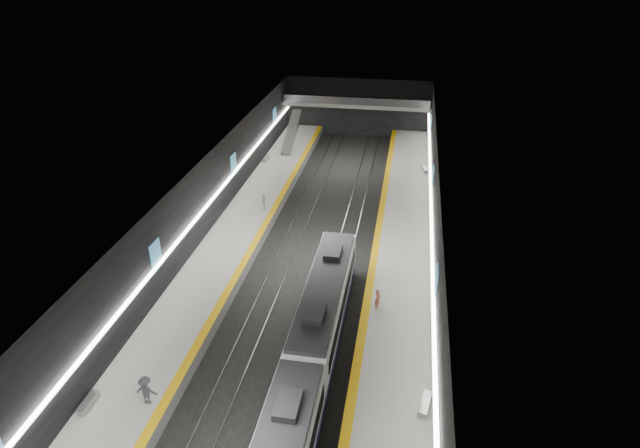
% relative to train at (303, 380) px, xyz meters
% --- Properties ---
extents(ground, '(70.00, 70.00, 0.00)m').
position_rel_train_xyz_m(ground, '(-2.50, 15.98, -2.20)').
color(ground, black).
rests_on(ground, ground).
extents(ceiling, '(20.00, 70.00, 0.04)m').
position_rel_train_xyz_m(ceiling, '(-2.50, 15.98, 5.80)').
color(ceiling, beige).
rests_on(ceiling, wall_left).
extents(wall_left, '(0.04, 70.00, 8.00)m').
position_rel_train_xyz_m(wall_left, '(-12.50, 15.98, 1.80)').
color(wall_left, black).
rests_on(wall_left, ground).
extents(wall_right, '(0.04, 70.00, 8.00)m').
position_rel_train_xyz_m(wall_right, '(7.50, 15.98, 1.80)').
color(wall_right, black).
rests_on(wall_right, ground).
extents(wall_back, '(20.00, 0.04, 8.00)m').
position_rel_train_xyz_m(wall_back, '(-2.50, 50.98, 1.80)').
color(wall_back, black).
rests_on(wall_back, ground).
extents(platform_left, '(5.00, 70.00, 1.00)m').
position_rel_train_xyz_m(platform_left, '(-10.00, 15.98, -1.70)').
color(platform_left, slate).
rests_on(platform_left, ground).
extents(tile_surface_left, '(5.00, 70.00, 0.02)m').
position_rel_train_xyz_m(tile_surface_left, '(-10.00, 15.98, -1.19)').
color(tile_surface_left, '#A7A6A2').
rests_on(tile_surface_left, platform_left).
extents(tactile_strip_left, '(0.60, 70.00, 0.02)m').
position_rel_train_xyz_m(tactile_strip_left, '(-7.80, 15.98, -1.18)').
color(tactile_strip_left, '#EFB20C').
rests_on(tactile_strip_left, platform_left).
extents(platform_right, '(5.00, 70.00, 1.00)m').
position_rel_train_xyz_m(platform_right, '(5.00, 15.98, -1.70)').
color(platform_right, slate).
rests_on(platform_right, ground).
extents(tile_surface_right, '(5.00, 70.00, 0.02)m').
position_rel_train_xyz_m(tile_surface_right, '(5.00, 15.98, -1.19)').
color(tile_surface_right, '#A7A6A2').
rests_on(tile_surface_right, platform_right).
extents(tactile_strip_right, '(0.60, 70.00, 0.02)m').
position_rel_train_xyz_m(tactile_strip_right, '(2.80, 15.98, -1.18)').
color(tactile_strip_right, '#EFB20C').
rests_on(tactile_strip_right, platform_right).
extents(rails, '(6.52, 70.00, 0.12)m').
position_rel_train_xyz_m(rails, '(-2.50, 15.98, -2.14)').
color(rails, gray).
rests_on(rails, ground).
extents(train, '(2.69, 30.04, 3.60)m').
position_rel_train_xyz_m(train, '(0.00, 0.00, 0.00)').
color(train, '#10123B').
rests_on(train, ground).
extents(ad_posters, '(19.94, 53.50, 2.20)m').
position_rel_train_xyz_m(ad_posters, '(-2.50, 16.98, 2.30)').
color(ad_posters, teal).
rests_on(ad_posters, wall_left).
extents(cove_light_left, '(0.25, 68.60, 0.12)m').
position_rel_train_xyz_m(cove_light_left, '(-12.30, 15.98, 1.60)').
color(cove_light_left, white).
rests_on(cove_light_left, wall_left).
extents(cove_light_right, '(0.25, 68.60, 0.12)m').
position_rel_train_xyz_m(cove_light_right, '(7.30, 15.98, 1.60)').
color(cove_light_right, white).
rests_on(cove_light_right, wall_right).
extents(mezzanine_bridge, '(20.00, 3.00, 1.50)m').
position_rel_train_xyz_m(mezzanine_bridge, '(-2.50, 48.91, 2.84)').
color(mezzanine_bridge, gray).
rests_on(mezzanine_bridge, wall_left).
extents(escalator, '(1.20, 7.50, 3.92)m').
position_rel_train_xyz_m(escalator, '(-10.00, 41.98, 0.70)').
color(escalator, '#99999E').
rests_on(escalator, platform_left).
extents(bench_left_near, '(0.51, 1.70, 0.41)m').
position_rel_train_xyz_m(bench_left_near, '(-12.00, -2.87, -0.99)').
color(bench_left_near, '#99999E').
rests_on(bench_left_near, platform_left).
extents(bench_left_far, '(0.53, 1.64, 0.39)m').
position_rel_train_xyz_m(bench_left_far, '(-12.00, 36.42, -1.00)').
color(bench_left_far, '#99999E').
rests_on(bench_left_far, platform_left).
extents(bench_right_near, '(0.85, 1.90, 0.45)m').
position_rel_train_xyz_m(bench_right_near, '(7.00, 0.29, -0.97)').
color(bench_right_near, '#99999E').
rests_on(bench_right_near, platform_right).
extents(bench_right_far, '(0.79, 1.69, 0.40)m').
position_rel_train_xyz_m(bench_right_far, '(7.00, 36.29, -1.00)').
color(bench_right_far, '#99999E').
rests_on(bench_right_far, platform_right).
extents(passenger_right_a, '(0.54, 0.68, 1.62)m').
position_rel_train_xyz_m(passenger_right_a, '(3.60, 9.13, -0.39)').
color(passenger_right_a, '#B25A42').
rests_on(passenger_right_a, platform_right).
extents(passenger_left_a, '(0.55, 0.98, 1.58)m').
position_rel_train_xyz_m(passenger_left_a, '(-8.75, 23.56, -0.41)').
color(passenger_left_a, silver).
rests_on(passenger_left_a, platform_left).
extents(passenger_left_b, '(1.23, 0.72, 1.90)m').
position_rel_train_xyz_m(passenger_left_b, '(-8.71, -2.07, -0.25)').
color(passenger_left_b, '#43424A').
rests_on(passenger_left_b, platform_left).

